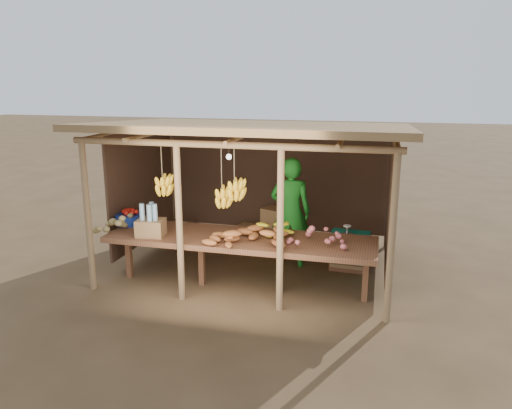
# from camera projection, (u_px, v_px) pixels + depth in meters

# --- Properties ---
(ground) EXTENTS (60.00, 60.00, 0.00)m
(ground) POSITION_uv_depth(u_px,v_px,m) (256.00, 266.00, 8.29)
(ground) COLOR brown
(ground) RESTS_ON ground
(stall_structure) EXTENTS (4.70, 3.50, 2.43)m
(stall_structure) POSITION_uv_depth(u_px,v_px,m) (253.00, 151.00, 7.85)
(stall_structure) COLOR #92704B
(stall_structure) RESTS_ON ground
(counter) EXTENTS (3.90, 1.05, 0.80)m
(counter) POSITION_uv_depth(u_px,v_px,m) (240.00, 241.00, 7.22)
(counter) COLOR brown
(counter) RESTS_ON ground
(potato_heap) EXTENTS (1.07, 0.72, 0.37)m
(potato_heap) POSITION_uv_depth(u_px,v_px,m) (132.00, 220.00, 7.41)
(potato_heap) COLOR olive
(potato_heap) RESTS_ON counter
(sweet_potato_heap) EXTENTS (1.30, 1.04, 0.36)m
(sweet_potato_heap) POSITION_uv_depth(u_px,v_px,m) (252.00, 230.00, 6.89)
(sweet_potato_heap) COLOR #A95D2B
(sweet_potato_heap) RESTS_ON counter
(onion_heap) EXTENTS (0.92, 0.75, 0.36)m
(onion_heap) POSITION_uv_depth(u_px,v_px,m) (318.00, 234.00, 6.77)
(onion_heap) COLOR #CC6363
(onion_heap) RESTS_ON counter
(banana_pile) EXTENTS (0.71, 0.51, 0.35)m
(banana_pile) POSITION_uv_depth(u_px,v_px,m) (273.00, 224.00, 7.24)
(banana_pile) COLOR yellow
(banana_pile) RESTS_ON counter
(tomato_basin) EXTENTS (0.45, 0.45, 0.24)m
(tomato_basin) POSITION_uv_depth(u_px,v_px,m) (129.00, 218.00, 7.84)
(tomato_basin) COLOR navy
(tomato_basin) RESTS_ON counter
(bottle_box) EXTENTS (0.43, 0.36, 0.49)m
(bottle_box) POSITION_uv_depth(u_px,v_px,m) (151.00, 223.00, 7.20)
(bottle_box) COLOR olive
(bottle_box) RESTS_ON counter
(vendor) EXTENTS (0.71, 0.51, 1.81)m
(vendor) POSITION_uv_depth(u_px,v_px,m) (290.00, 212.00, 8.12)
(vendor) COLOR #1B791F
(vendor) RESTS_ON ground
(tarp_crate) EXTENTS (0.67, 0.59, 0.76)m
(tarp_crate) POSITION_uv_depth(u_px,v_px,m) (349.00, 250.00, 8.13)
(tarp_crate) COLOR brown
(tarp_crate) RESTS_ON ground
(carton_stack) EXTENTS (1.07, 0.51, 0.74)m
(carton_stack) POSITION_uv_depth(u_px,v_px,m) (267.00, 231.00, 9.11)
(carton_stack) COLOR olive
(carton_stack) RESTS_ON ground
(burlap_sacks) EXTENTS (0.73, 0.38, 0.51)m
(burlap_sacks) POSITION_uv_depth(u_px,v_px,m) (184.00, 230.00, 9.46)
(burlap_sacks) COLOR #493022
(burlap_sacks) RESTS_ON ground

